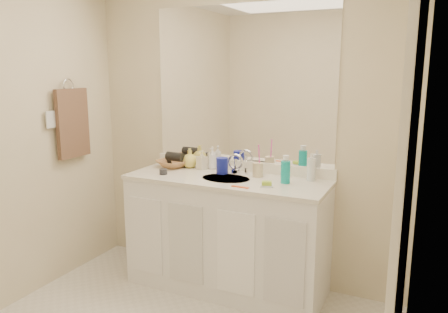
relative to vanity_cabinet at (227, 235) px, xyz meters
name	(u,v)px	position (x,y,z in m)	size (l,w,h in m)	color
wall_back	(242,131)	(0.00, 0.28, 0.77)	(2.60, 0.02, 2.40)	beige
wall_right	(412,190)	(1.30, -1.02, 0.77)	(0.02, 2.60, 2.40)	beige
vanity_cabinet	(227,235)	(0.00, 0.00, 0.00)	(1.50, 0.55, 0.85)	white
countertop	(227,180)	(0.00, 0.00, 0.44)	(1.52, 0.57, 0.03)	silver
backsplash	(241,166)	(0.00, 0.26, 0.50)	(1.52, 0.03, 0.08)	white
sink_basin	(226,180)	(0.00, -0.02, 0.44)	(0.37, 0.37, 0.02)	#B7AEA0
faucet	(236,166)	(0.00, 0.16, 0.51)	(0.02, 0.02, 0.11)	silver
mirror	(242,84)	(0.00, 0.27, 1.14)	(1.48, 0.01, 1.20)	white
blue_mug	(222,166)	(-0.09, 0.10, 0.52)	(0.09, 0.09, 0.12)	#1721A4
tan_cup	(258,170)	(0.20, 0.13, 0.51)	(0.08, 0.08, 0.11)	beige
toothbrush	(259,157)	(0.21, 0.13, 0.60)	(0.01, 0.01, 0.19)	#FF43BC
mouthwash_bottle	(286,172)	(0.44, 0.04, 0.53)	(0.07, 0.07, 0.16)	#0DA4A4
clear_pump_bottle	(311,169)	(0.59, 0.18, 0.54)	(0.06, 0.06, 0.17)	white
soap_dish	(267,186)	(0.36, -0.11, 0.46)	(0.09, 0.07, 0.01)	white
green_soap	(267,183)	(0.36, -0.11, 0.48)	(0.07, 0.05, 0.02)	#96BE2E
orange_comb	(240,187)	(0.20, -0.21, 0.46)	(0.13, 0.03, 0.01)	#DE4C17
dark_jar	(163,172)	(-0.49, -0.12, 0.48)	(0.06, 0.06, 0.04)	#2B2B31
soap_bottle_white	(212,158)	(-0.23, 0.21, 0.54)	(0.07, 0.07, 0.17)	white
soap_bottle_cream	(202,160)	(-0.30, 0.17, 0.53)	(0.07, 0.07, 0.15)	beige
soap_bottle_yellow	(190,158)	(-0.42, 0.18, 0.53)	(0.12, 0.12, 0.16)	#DFCF56
wicker_basket	(173,164)	(-0.55, 0.13, 0.49)	(0.25, 0.25, 0.06)	#A47042
hair_dryer	(175,157)	(-0.53, 0.13, 0.54)	(0.07, 0.07, 0.15)	black
towel_ring	(68,85)	(-1.27, -0.25, 1.12)	(0.11, 0.11, 0.01)	silver
hand_towel	(73,123)	(-1.25, -0.25, 0.82)	(0.04, 0.32, 0.55)	#3D2B21
switch_plate	(51,119)	(-1.27, -0.45, 0.88)	(0.01, 0.09, 0.13)	silver
door	(400,266)	(1.29, -1.32, 0.57)	(0.02, 0.82, 2.00)	white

